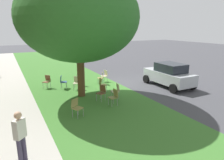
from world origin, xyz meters
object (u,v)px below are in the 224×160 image
at_px(chair_1, 76,106).
at_px(chair_2, 105,75).
at_px(chair_6, 102,92).
at_px(chair_5, 102,84).
at_px(pedestrian_0, 20,136).
at_px(chair_4, 116,90).
at_px(chair_8, 77,82).
at_px(chair_10, 47,81).
at_px(parked_car, 169,75).
at_px(chair_0, 101,77).
at_px(street_tree, 79,18).
at_px(chair_3, 114,96).
at_px(chair_7, 79,78).
at_px(chair_9, 63,81).

bearing_deg(chair_1, chair_2, -37.32).
relative_size(chair_2, chair_6, 1.00).
bearing_deg(chair_5, pedestrian_0, 136.24).
height_order(chair_4, chair_8, same).
bearing_deg(chair_10, parked_car, -114.83).
bearing_deg(pedestrian_0, chair_6, -48.79).
distance_m(chair_0, chair_6, 3.51).
distance_m(street_tree, chair_2, 5.41).
bearing_deg(street_tree, chair_1, 156.23).
xyz_separation_m(chair_3, chair_7, (4.50, 0.38, 0.00)).
height_order(chair_9, chair_10, same).
relative_size(chair_0, chair_5, 1.00).
xyz_separation_m(chair_2, chair_7, (-0.15, 2.07, 0.00)).
bearing_deg(pedestrian_0, chair_7, -30.46).
height_order(street_tree, chair_6, street_tree).
bearing_deg(chair_8, chair_6, -168.40).
distance_m(chair_0, parked_car, 4.82).
relative_size(chair_5, chair_10, 1.00).
distance_m(chair_2, pedestrian_0, 9.99).
xyz_separation_m(chair_0, chair_10, (0.79, 3.72, 0.00)).
height_order(chair_6, parked_car, parked_car).
relative_size(chair_9, chair_10, 1.00).
distance_m(street_tree, chair_1, 5.07).
bearing_deg(street_tree, chair_6, -150.51).
bearing_deg(chair_5, chair_2, -29.80).
height_order(chair_6, chair_9, same).
relative_size(chair_1, chair_7, 1.00).
relative_size(chair_4, chair_8, 1.00).
height_order(chair_2, chair_5, same).
bearing_deg(chair_1, parked_car, -75.42).
xyz_separation_m(chair_3, chair_6, (0.99, 0.27, 0.00)).
height_order(chair_0, chair_3, same).
bearing_deg(pedestrian_0, chair_1, -45.89).
bearing_deg(chair_0, street_tree, 130.62).
bearing_deg(pedestrian_0, chair_3, -58.21).
bearing_deg(chair_3, chair_5, -10.50).
relative_size(chair_2, chair_9, 1.00).
relative_size(chair_2, pedestrian_0, 0.52).
xyz_separation_m(chair_6, chair_7, (3.52, 0.11, 0.00)).
relative_size(street_tree, chair_3, 8.04).
bearing_deg(chair_3, chair_7, 4.82).
height_order(chair_4, chair_10, same).
relative_size(chair_3, pedestrian_0, 0.52).
distance_m(chair_3, chair_10, 5.57).
height_order(chair_1, pedestrian_0, pedestrian_0).
relative_size(chair_5, chair_6, 1.00).
bearing_deg(chair_2, chair_7, 94.07).
bearing_deg(pedestrian_0, chair_4, -54.57).
bearing_deg(chair_10, street_tree, -150.37).
relative_size(street_tree, chair_0, 8.04).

